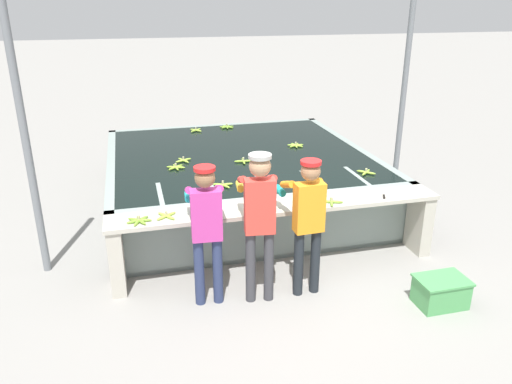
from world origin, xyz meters
name	(u,v)px	position (x,y,z in m)	size (l,w,h in m)	color
ground_plane	(284,277)	(0.00, 0.00, 0.00)	(80.00, 80.00, 0.00)	gray
wash_tank	(239,179)	(0.00, 2.43, 0.42)	(4.05, 4.00, 0.85)	gray
work_ledge	(279,224)	(0.00, 0.23, 0.60)	(4.05, 0.45, 0.85)	#B7B2A3
worker_0	(206,223)	(-0.96, -0.26, 0.95)	(0.44, 0.72, 1.58)	navy
worker_1	(259,214)	(-0.40, -0.36, 1.03)	(0.46, 0.74, 1.69)	#38383D
worker_2	(308,215)	(0.14, -0.34, 0.95)	(0.42, 0.72, 1.58)	#1E2328
banana_bunch_floating_0	(296,145)	(1.00, 2.58, 0.87)	(0.28, 0.28, 0.08)	#93BC3D
banana_bunch_floating_1	(183,160)	(-0.90, 2.22, 0.87)	(0.27, 0.27, 0.08)	#9EC642
banana_bunch_floating_2	(223,185)	(-0.53, 1.03, 0.87)	(0.27, 0.27, 0.08)	#8CB738
banana_bunch_floating_3	(366,172)	(1.51, 1.02, 0.87)	(0.23, 0.23, 0.08)	#93BC3D
banana_bunch_floating_4	(196,130)	(-0.46, 4.01, 0.87)	(0.23, 0.23, 0.08)	#9EC642
banana_bunch_floating_5	(227,127)	(0.15, 4.12, 0.87)	(0.28, 0.28, 0.08)	#75A333
banana_bunch_floating_6	(176,167)	(-1.05, 1.92, 0.87)	(0.27, 0.28, 0.08)	#8CB738
banana_bunch_floating_7	(243,161)	(-0.04, 1.96, 0.87)	(0.28, 0.28, 0.08)	#8CB738
banana_bunch_ledge_0	(331,202)	(0.62, 0.13, 0.87)	(0.28, 0.28, 0.08)	#75A333
banana_bunch_ledge_1	(166,216)	(-1.34, 0.20, 0.87)	(0.25, 0.25, 0.08)	#9EC642
banana_bunch_ledge_2	(139,220)	(-1.64, 0.15, 0.87)	(0.28, 0.28, 0.08)	#75A333
knife_0	(384,195)	(1.35, 0.20, 0.86)	(0.17, 0.33, 0.02)	silver
knife_1	(274,202)	(-0.05, 0.30, 0.86)	(0.26, 0.28, 0.02)	silver
crate	(441,292)	(1.48, -0.98, 0.16)	(0.55, 0.39, 0.32)	#4C9E56
support_post_left	(26,145)	(-2.79, 0.91, 1.60)	(0.09, 0.09, 3.20)	slate
support_post_right	(403,102)	(2.63, 2.12, 1.60)	(0.09, 0.09, 3.20)	slate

